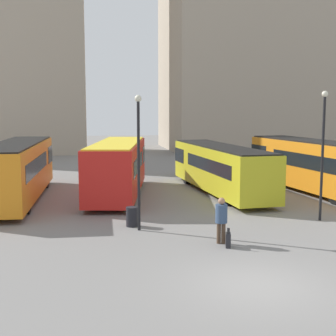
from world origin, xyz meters
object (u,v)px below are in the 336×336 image
Objects in this scene: bus_2 at (219,167)px; lamp_post_1 at (323,145)px; traveler at (221,216)px; bus_1 at (118,166)px; suitcase at (228,240)px; bus_3 at (313,164)px; bus_0 at (18,168)px; lamp_post_0 at (139,152)px; trash_bin at (132,217)px.

lamp_post_1 is at bearing -166.84° from bus_2.
traveler is 6.64m from lamp_post_1.
bus_1 is 11.84m from suitcase.
bus_3 is 15.87× the size of suitcase.
lamp_post_0 reaches higher than bus_0.
suitcase is at bearing -151.06° from traveler.
suitcase is at bearing 133.79° from bus_3.
bus_3 is (5.68, -0.93, 0.17)m from bus_2.
bus_1 is 6.18m from bus_2.
lamp_post_0 reaches higher than bus_1.
bus_0 reaches higher than bus_2.
bus_3 is at bearing -84.33° from bus_1.
suitcase is (-2.85, -11.33, -1.30)m from bus_2.
lamp_post_0 reaches higher than bus_2.
bus_3 is at bearing -90.13° from bus_0.
bus_0 is 14.24m from suitcase.
bus_2 is 5.75m from bus_3.
bus_2 is 16.17× the size of suitcase.
suitcase is (0.13, -0.50, -0.78)m from traveler.
bus_2 is at bearing 55.13° from lamp_post_0.
bus_1 is 6.25× the size of traveler.
bus_0 is 16.32m from lamp_post_1.
bus_0 is 11.83m from bus_2.
lamp_post_0 is 0.96× the size of lamp_post_1.
traveler is at bearing -138.10° from bus_0.
bus_3 is 13.79m from lamp_post_0.
bus_2 is 2.18× the size of lamp_post_0.
bus_2 reaches higher than trash_bin.
suitcase is 7.09m from lamp_post_1.
lamp_post_0 is (-2.98, 2.97, 3.05)m from suitcase.
bus_3 is at bearing 29.84° from trash_bin.
lamp_post_0 is (0.35, -8.30, 1.60)m from bus_1.
lamp_post_1 reaches higher than lamp_post_0.
lamp_post_1 is 9.10m from trash_bin.
bus_3 is (11.86, -0.86, 0.02)m from bus_1.
trash_bin is at bearing -139.93° from bus_0.
bus_2 is at bearing 0.50° from suitcase.
lamp_post_0 is 2.98m from trash_bin.
bus_2 reaches higher than traveler.
traveler is 0.94m from suitcase.
bus_1 is at bearing 92.44° from lamp_post_0.
lamp_post_0 is at bearing 115.99° from bus_3.
lamp_post_1 reaches higher than bus_1.
traveler is at bearing -40.95° from lamp_post_0.
bus_1 is 8.46m from lamp_post_0.
bus_3 reaches higher than suitcase.
bus_2 is 10.34m from lamp_post_0.
lamp_post_0 is at bearing 59.65° from suitcase.
bus_1 is 11.89m from bus_3.
bus_3 is 2.05× the size of lamp_post_1.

